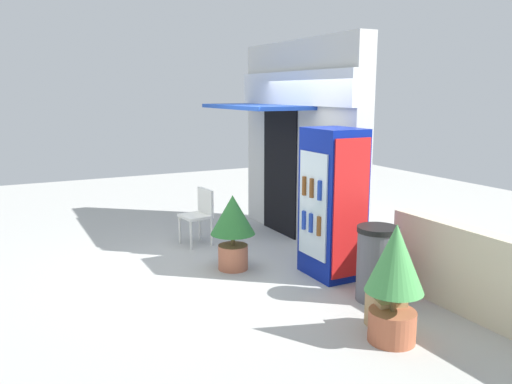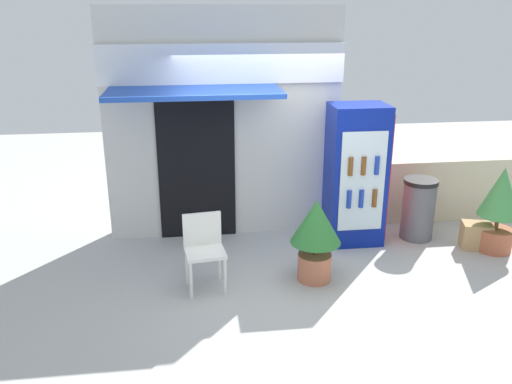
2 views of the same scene
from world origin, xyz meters
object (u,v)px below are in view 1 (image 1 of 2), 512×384
potted_plant_near_shop (233,224)px  plastic_chair (200,212)px  drink_cooler (332,203)px  trash_bin (376,263)px  potted_plant_curbside (395,275)px  cardboard_box (385,313)px

potted_plant_near_shop → plastic_chair: bearing=178.9°
plastic_chair → potted_plant_near_shop: size_ratio=0.86×
drink_cooler → plastic_chair: drink_cooler is taller
plastic_chair → trash_bin: size_ratio=1.01×
drink_cooler → potted_plant_curbside: bearing=-17.0°
potted_plant_near_shop → drink_cooler: bearing=52.8°
potted_plant_curbside → drink_cooler: bearing=163.0°
potted_plant_near_shop → potted_plant_curbside: bearing=10.8°
plastic_chair → cardboard_box: 3.70m
potted_plant_curbside → potted_plant_near_shop: bearing=-169.2°
trash_bin → plastic_chair: bearing=-161.9°
drink_cooler → cardboard_box: bearing=-15.9°
drink_cooler → potted_plant_near_shop: 1.33m
potted_plant_curbside → cardboard_box: 0.54m
potted_plant_curbside → cardboard_box: potted_plant_curbside is taller
plastic_chair → potted_plant_near_shop: potted_plant_near_shop is taller
potted_plant_near_shop → trash_bin: (1.69, 1.00, -0.18)m
potted_plant_near_shop → trash_bin: 1.98m
plastic_chair → cardboard_box: plastic_chair is taller
plastic_chair → trash_bin: 3.14m
potted_plant_curbside → cardboard_box: (-0.21, 0.10, -0.49)m
potted_plant_near_shop → trash_bin: potted_plant_near_shop is taller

